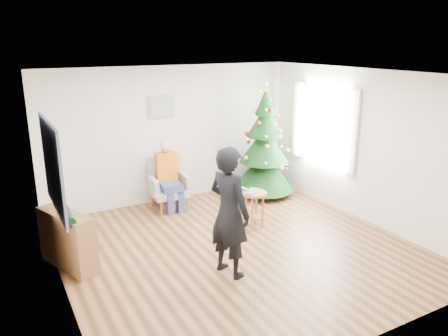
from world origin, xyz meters
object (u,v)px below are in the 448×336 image
christmas_tree (264,147)px  armchair (168,190)px  standing_man (229,212)px  console (68,240)px  stool (254,209)px

christmas_tree → armchair: christmas_tree is taller
armchair → standing_man: 2.70m
christmas_tree → armchair: 2.10m
standing_man → console: 2.28m
standing_man → armchair: bearing=-21.3°
christmas_tree → standing_man: bearing=-131.9°
stool → standing_man: bearing=-135.0°
christmas_tree → stool: (-1.06, -1.30, -0.69)m
christmas_tree → stool: size_ratio=3.59×
stool → armchair: size_ratio=0.65×
stool → standing_man: size_ratio=0.35×
stool → console: 2.97m
christmas_tree → standing_man: (-2.17, -2.41, -0.12)m
standing_man → console: (-1.86, 1.22, -0.48)m
armchair → console: (-2.05, -1.42, 0.05)m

